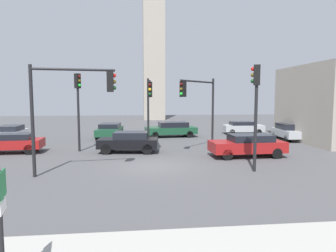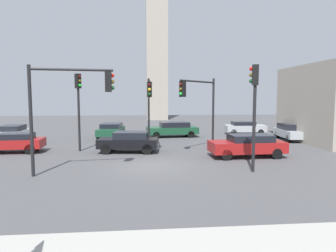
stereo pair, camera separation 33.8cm
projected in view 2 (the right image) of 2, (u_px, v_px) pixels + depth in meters
name	position (u px, v px, depth m)	size (l,w,h in m)	color
ground_plane	(152.00, 166.00, 16.54)	(94.02, 94.02, 0.00)	#4C4C4F
traffic_light_0	(79.00, 98.00, 20.71)	(0.48, 0.45, 5.37)	black
traffic_light_1	(199.00, 99.00, 20.68)	(3.00, 3.06, 5.14)	black
traffic_light_2	(254.00, 98.00, 14.89)	(0.49, 0.42, 5.36)	black
traffic_light_3	(70.00, 96.00, 14.35)	(3.95, 0.71, 5.26)	black
traffic_light_4	(149.00, 99.00, 21.42)	(0.32, 4.01, 5.21)	black
car_0	(111.00, 130.00, 27.89)	(2.34, 4.51, 1.34)	#19472D
car_1	(13.00, 142.00, 20.38)	(4.02, 1.90, 1.33)	maroon
car_2	(290.00, 132.00, 26.41)	(2.09, 4.23, 1.43)	#ADB2B7
car_3	(12.00, 133.00, 24.82)	(2.03, 4.16, 1.44)	silver
car_4	(129.00, 141.00, 20.54)	(4.18, 2.22, 1.41)	black
car_5	(248.00, 145.00, 18.91)	(4.69, 2.04, 1.42)	maroon
car_6	(173.00, 129.00, 28.56)	(4.93, 2.36, 1.42)	#19472D
car_7	(245.00, 127.00, 30.62)	(4.07, 2.04, 1.29)	#ADB2B7
skyline_tower	(157.00, 43.00, 50.10)	(3.51, 3.51, 25.69)	#A89E8E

